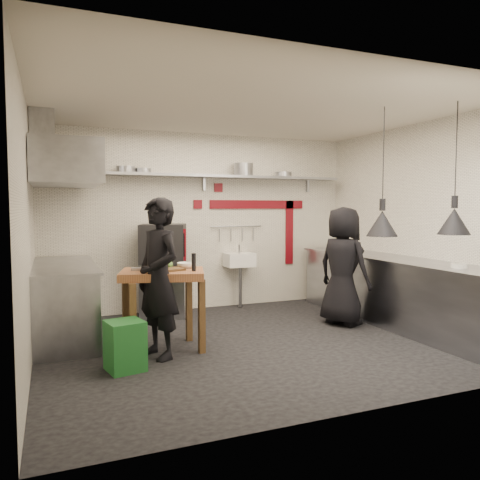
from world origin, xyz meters
name	(u,v)px	position (x,y,z in m)	size (l,w,h in m)	color
floor	(256,342)	(0.00, 0.00, 0.00)	(5.00, 5.00, 0.00)	black
ceiling	(257,108)	(0.00, 0.00, 2.80)	(5.00, 5.00, 0.00)	beige
wall_back	(204,222)	(0.00, 2.10, 1.40)	(5.00, 0.04, 2.80)	silver
wall_front	(367,237)	(0.00, -2.10, 1.40)	(5.00, 0.04, 2.80)	silver
wall_left	(27,231)	(-2.50, 0.00, 1.40)	(0.04, 4.20, 2.80)	silver
wall_right	(420,224)	(2.50, 0.00, 1.40)	(0.04, 4.20, 2.80)	silver
red_band_horiz	(258,204)	(0.95, 2.08, 1.68)	(1.70, 0.02, 0.14)	#630811
red_band_vert	(289,232)	(1.55, 2.08, 1.20)	(0.14, 0.02, 1.10)	#630811
red_tile_a	(218,188)	(0.25, 2.08, 1.95)	(0.14, 0.02, 0.14)	#630811
red_tile_b	(198,204)	(-0.10, 2.08, 1.68)	(0.14, 0.02, 0.14)	#630811
back_shelf	(207,176)	(0.00, 1.92, 2.12)	(4.60, 0.34, 0.04)	gray
shelf_bracket_left	(78,180)	(-1.90, 2.07, 2.02)	(0.04, 0.06, 0.24)	gray
shelf_bracket_mid	(204,183)	(0.00, 2.07, 2.02)	(0.04, 0.06, 0.24)	gray
shelf_bracket_right	(308,185)	(1.90, 2.07, 2.02)	(0.04, 0.06, 0.24)	gray
pan_far_left	(126,169)	(-1.25, 1.92, 2.19)	(0.28, 0.28, 0.09)	gray
pan_mid_left	(144,171)	(-0.99, 1.92, 2.18)	(0.23, 0.23, 0.07)	gray
stock_pot	(243,170)	(0.62, 1.92, 2.24)	(0.32, 0.32, 0.20)	gray
pan_right	(283,174)	(1.34, 1.92, 2.18)	(0.28, 0.28, 0.08)	gray
oven_stand	(164,289)	(-0.72, 1.80, 0.40)	(0.66, 0.60, 0.80)	gray
combi_oven	(163,244)	(-0.73, 1.81, 1.09)	(0.65, 0.61, 0.58)	black
oven_door	(170,245)	(-0.70, 1.53, 1.09)	(0.48, 0.03, 0.46)	#630811
oven_glass	(171,245)	(-0.68, 1.51, 1.09)	(0.39, 0.02, 0.34)	black
hand_sink	(239,260)	(0.55, 1.92, 0.78)	(0.46, 0.34, 0.22)	white
sink_tap	(239,249)	(0.55, 1.92, 0.96)	(0.03, 0.03, 0.14)	gray
sink_drain	(240,287)	(0.55, 1.88, 0.34)	(0.06, 0.06, 0.66)	gray
utensil_rail	(236,226)	(0.55, 2.06, 1.32)	(0.02, 0.02, 0.90)	gray
counter_right	(399,293)	(2.15, 0.00, 0.45)	(0.70, 3.80, 0.90)	gray
counter_right_top	(399,260)	(2.15, 0.00, 0.92)	(0.76, 3.90, 0.03)	gray
small_bowl_right	(459,266)	(2.10, -1.06, 0.96)	(0.18, 0.18, 0.05)	white
counter_left	(65,302)	(-2.15, 1.05, 0.45)	(0.70, 1.90, 0.90)	gray
counter_left_top	(64,265)	(-2.15, 1.05, 0.92)	(0.76, 2.00, 0.03)	gray
extractor_hood	(65,165)	(-2.10, 1.05, 2.15)	(0.78, 1.60, 0.50)	gray
hood_duct	(42,131)	(-2.35, 1.05, 2.55)	(0.28, 0.28, 0.50)	gray
green_bin	(125,346)	(-1.62, -0.41, 0.25)	(0.34, 0.34, 0.50)	#1B5D23
prep_table	(163,310)	(-1.12, 0.10, 0.46)	(0.92, 0.64, 0.92)	#925934
cutting_board	(169,270)	(-1.06, 0.04, 0.93)	(0.32, 0.22, 0.03)	brown
pepper_mill	(194,262)	(-0.81, -0.09, 1.02)	(0.05, 0.05, 0.20)	black
lemon_a	(149,270)	(-1.31, -0.09, 0.96)	(0.09, 0.09, 0.09)	yellow
lemon_b	(162,270)	(-1.18, -0.14, 0.96)	(0.07, 0.07, 0.07)	yellow
veg_ball	(168,264)	(-1.03, 0.21, 0.97)	(0.10, 0.10, 0.10)	#548A3B
steel_tray	(138,269)	(-1.38, 0.20, 0.94)	(0.16, 0.11, 0.03)	gray
bowl	(185,265)	(-0.83, 0.20, 0.95)	(0.20, 0.20, 0.06)	white
heat_lamp_near	(383,172)	(1.34, -0.62, 2.04)	(0.36, 0.36, 1.51)	black
heat_lamp_far	(456,168)	(1.91, -1.15, 2.06)	(0.35, 0.35, 1.47)	black
chef_left	(158,278)	(-1.22, -0.12, 0.87)	(0.63, 0.42, 1.74)	black
chef_right	(343,266)	(1.47, 0.34, 0.82)	(0.80, 0.52, 1.64)	black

